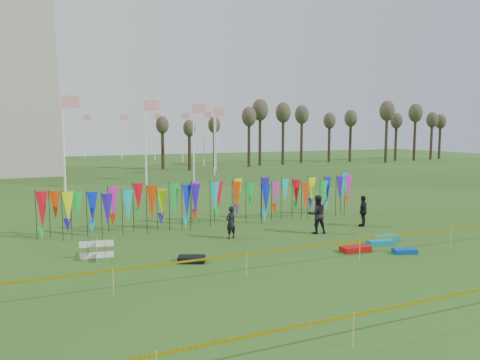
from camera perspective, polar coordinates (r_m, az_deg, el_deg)
name	(u,v)px	position (r m, az deg, el deg)	size (l,w,h in m)	color
ground	(282,262)	(19.15, 5.13, -9.88)	(160.00, 160.00, 0.00)	#2B4A14
banner_row	(218,199)	(25.76, -2.70, -2.33)	(18.64, 0.64, 2.35)	black
caution_tape_near	(291,250)	(17.91, 6.30, -8.45)	(26.00, 0.02, 0.90)	#E4C604
caution_tape_far	(412,305)	(13.28, 20.19, -14.11)	(26.00, 0.02, 0.90)	#E4C604
tree_line	(324,123)	(72.72, 10.21, 6.85)	(53.92, 1.92, 7.84)	#3A2B1D
box_kite	(97,250)	(20.26, -17.07, -8.11)	(0.69, 0.69, 0.76)	#B61B0D
person_left	(231,222)	(22.75, -1.13, -5.19)	(0.58, 0.43, 1.60)	black
person_mid	(317,214)	(24.17, 9.37, -4.15)	(0.95, 0.59, 1.96)	black
person_right	(363,211)	(26.45, 14.78, -3.66)	(1.00, 0.57, 1.70)	black
kite_bag_turquoise	(380,242)	(22.64, 16.65, -7.28)	(1.15, 0.57, 0.23)	#0C8DB6
kite_bag_blue	(405,251)	(21.45, 19.42, -8.17)	(0.96, 0.50, 0.20)	#0A47A5
kite_bag_red	(356,249)	(21.15, 13.90, -8.14)	(1.31, 0.60, 0.24)	#B1110B
kite_bag_black	(192,259)	(19.05, -5.93, -9.58)	(1.06, 0.61, 0.25)	black
kite_bag_teal	(387,238)	(23.45, 17.50, -6.81)	(1.31, 0.63, 0.25)	#0C84A8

